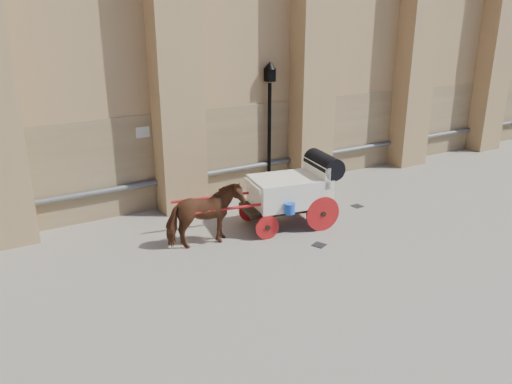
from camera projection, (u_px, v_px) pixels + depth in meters
ground at (271, 242)px, 13.42m from camera, size 90.00×90.00×0.00m
horse at (205, 216)px, 12.95m from camera, size 2.06×1.07×1.68m
carriage at (295, 188)px, 14.23m from camera, size 4.83×2.10×2.05m
street_lamp at (269, 123)px, 16.90m from camera, size 0.41×0.41×4.38m
drain_grate_near at (319, 245)px, 13.23m from camera, size 0.42×0.42×0.01m
drain_grate_far at (357, 206)px, 15.99m from camera, size 0.34×0.34×0.01m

